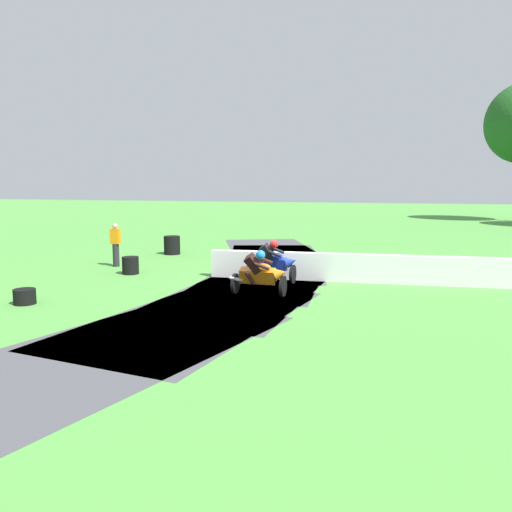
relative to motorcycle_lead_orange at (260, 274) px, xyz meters
The scene contains 9 objects.
ground_plane 2.76m from the motorcycle_lead_orange, 100.73° to the left, with size 120.00×120.00×0.00m, color #4C933D.
track_asphalt 2.91m from the motorcycle_lead_orange, 112.56° to the left, with size 6.80×23.85×0.01m.
safety_barrier 5.24m from the motorcycle_lead_orange, 32.29° to the left, with size 0.30×13.41×0.90m, color white.
motorcycle_lead_orange is the anchor object (origin of this frame).
motorcycle_chase_blue 1.97m from the motorcycle_lead_orange, 91.86° to the left, with size 1.70×0.81×1.43m.
tire_stack_near 6.26m from the motorcycle_lead_orange, 156.81° to the right, with size 0.57×0.57×0.40m.
tire_stack_mid_a 5.68m from the motorcycle_lead_orange, 155.74° to the left, with size 0.57×0.57×0.60m.
tire_stack_mid_b 9.26m from the motorcycle_lead_orange, 128.20° to the left, with size 0.70×0.70×0.80m.
track_marshal 7.43m from the motorcycle_lead_orange, 150.31° to the left, with size 0.34×0.24×1.63m.
Camera 1 is at (3.94, -16.87, 3.22)m, focal length 37.45 mm.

